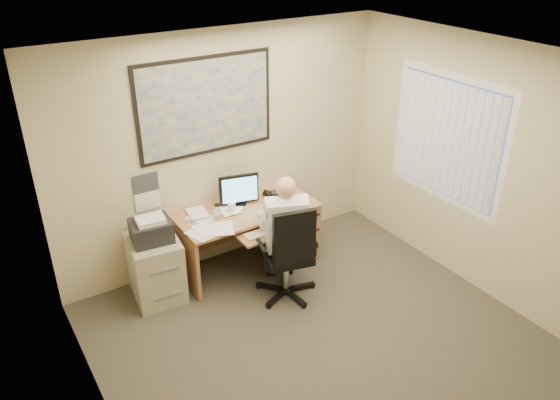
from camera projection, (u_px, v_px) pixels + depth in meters
room_shell at (350, 238)px, 4.45m from camera, size 4.00×4.50×2.70m
desk at (270, 224)px, 6.48m from camera, size 1.60×0.97×1.11m
world_map at (206, 106)px, 5.78m from camera, size 1.56×0.03×1.06m
wall_calendar at (147, 192)px, 5.80m from camera, size 0.28×0.01×0.42m
window_blinds at (447, 139)px, 5.90m from camera, size 0.06×1.40×1.30m
filing_cabinet at (155, 263)px, 5.79m from camera, size 0.57×0.66×0.98m
office_chair at (290, 270)px, 5.83m from camera, size 0.82×0.82×1.14m
person at (284, 238)px, 5.71m from camera, size 0.82×0.96×1.39m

